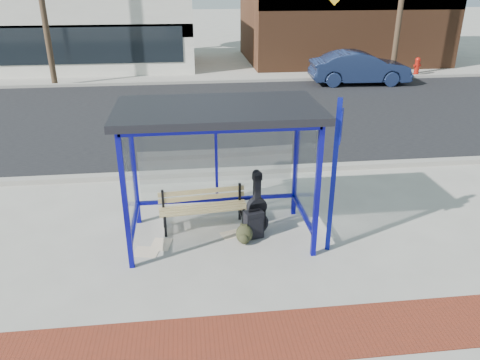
{
  "coord_description": "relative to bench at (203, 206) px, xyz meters",
  "views": [
    {
      "loc": [
        -0.52,
        -7.27,
        4.35
      ],
      "look_at": [
        0.37,
        0.2,
        1.03
      ],
      "focal_mm": 35.0,
      "sensor_mm": 36.0,
      "label": 1
    }
  ],
  "objects": [
    {
      "name": "curb_near",
      "position": [
        0.28,
        2.44,
        -0.37
      ],
      "size": [
        60.0,
        0.25,
        0.12
      ],
      "primitive_type": "cube",
      "color": "gray",
      "rests_on": "ground"
    },
    {
      "name": "brick_paver_strip",
      "position": [
        0.28,
        -3.06,
        -0.43
      ],
      "size": [
        60.0,
        1.0,
        0.01
      ],
      "primitive_type": "cube",
      "color": "maroon",
      "rests_on": "ground"
    },
    {
      "name": "newspaper_c",
      "position": [
        0.48,
        -0.37,
        -0.43
      ],
      "size": [
        0.43,
        0.38,
        0.01
      ],
      "primitive_type": "cube",
      "rotation": [
        0.0,
        0.0,
        0.32
      ],
      "color": "white",
      "rests_on": "ground"
    },
    {
      "name": "fire_hydrant",
      "position": [
        10.58,
        13.2,
        0.02
      ],
      "size": [
        0.37,
        0.25,
        0.82
      ],
      "rotation": [
        0.0,
        0.0,
        0.26
      ],
      "color": "#AA160C",
      "rests_on": "ground"
    },
    {
      "name": "backpack",
      "position": [
        0.68,
        -0.69,
        -0.26
      ],
      "size": [
        0.33,
        0.31,
        0.35
      ],
      "rotation": [
        0.0,
        0.0,
        -0.19
      ],
      "color": "#272916",
      "rests_on": "ground"
    },
    {
      "name": "far_sidewalk",
      "position": [
        0.28,
        14.54,
        -0.43
      ],
      "size": [
        60.0,
        4.0,
        0.01
      ],
      "primitive_type": "cube",
      "color": "#B2ADA0",
      "rests_on": "ground"
    },
    {
      "name": "guitar_bag",
      "position": [
        0.95,
        -0.38,
        -0.0
      ],
      "size": [
        0.44,
        0.23,
        1.17
      ],
      "rotation": [
        0.0,
        0.0,
        0.26
      ],
      "color": "black",
      "rests_on": "ground"
    },
    {
      "name": "parked_car",
      "position": [
        7.23,
        11.68,
        0.26
      ],
      "size": [
        4.26,
        1.69,
        1.38
      ],
      "primitive_type": "imported",
      "rotation": [
        0.0,
        0.0,
        1.51
      ],
      "color": "#1B294E",
      "rests_on": "ground"
    },
    {
      "name": "suitcase",
      "position": [
        0.87,
        -0.52,
        -0.17
      ],
      "size": [
        0.37,
        0.28,
        0.57
      ],
      "rotation": [
        0.0,
        0.0,
        0.26
      ],
      "color": "black",
      "rests_on": "ground"
    },
    {
      "name": "bench",
      "position": [
        0.0,
        0.0,
        0.0
      ],
      "size": [
        1.64,
        0.53,
        0.76
      ],
      "rotation": [
        0.0,
        0.0,
        0.09
      ],
      "color": "black",
      "rests_on": "ground"
    },
    {
      "name": "newspaper_a",
      "position": [
        -1.02,
        -0.79,
        -0.43
      ],
      "size": [
        0.48,
        0.42,
        0.01
      ],
      "primitive_type": "cube",
      "rotation": [
        0.0,
        0.0,
        -0.23
      ],
      "color": "white",
      "rests_on": "ground"
    },
    {
      "name": "sign_post",
      "position": [
        2.09,
        -1.05,
        1.06
      ],
      "size": [
        0.17,
        0.32,
        2.65
      ],
      "rotation": [
        0.0,
        0.0,
        -0.39
      ],
      "color": "#0C1388",
      "rests_on": "ground"
    },
    {
      "name": "newspaper_b",
      "position": [
        -0.77,
        -0.57,
        -0.43
      ],
      "size": [
        0.41,
        0.48,
        0.01
      ],
      "primitive_type": "cube",
      "rotation": [
        0.0,
        0.0,
        -1.78
      ],
      "color": "white",
      "rests_on": "ground"
    },
    {
      "name": "curb_far",
      "position": [
        0.28,
        12.64,
        -0.37
      ],
      "size": [
        60.0,
        0.25,
        0.12
      ],
      "primitive_type": "cube",
      "color": "gray",
      "rests_on": "ground"
    },
    {
      "name": "street_asphalt",
      "position": [
        0.28,
        7.54,
        -0.43
      ],
      "size": [
        60.0,
        10.0,
        0.0
      ],
      "primitive_type": "cube",
      "color": "black",
      "rests_on": "ground"
    },
    {
      "name": "ground",
      "position": [
        0.28,
        -0.46,
        -0.43
      ],
      "size": [
        120.0,
        120.0,
        0.0
      ],
      "primitive_type": "plane",
      "color": "#B2ADA0",
      "rests_on": "ground"
    },
    {
      "name": "bus_shelter",
      "position": [
        0.28,
        -0.38,
        1.64
      ],
      "size": [
        3.3,
        1.8,
        2.42
      ],
      "color": "#0C0C8C",
      "rests_on": "ground"
    },
    {
      "name": "storefront_white",
      "position": [
        -8.72,
        17.53,
        1.57
      ],
      "size": [
        18.0,
        6.04,
        4.0
      ],
      "color": "silver",
      "rests_on": "ground"
    }
  ]
}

